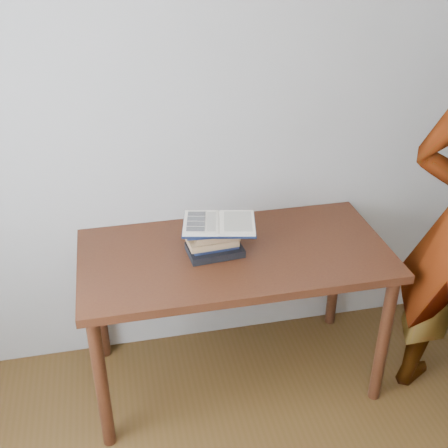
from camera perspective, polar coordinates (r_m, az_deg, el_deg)
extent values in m
cube|color=#A8A49E|center=(2.75, -2.56, 10.16)|extent=(3.50, 0.04, 2.60)
cube|color=#422210|center=(2.68, 1.12, -3.17)|extent=(1.47, 0.73, 0.04)
cylinder|color=#422210|center=(2.64, -12.34, -15.59)|extent=(0.06, 0.06, 0.75)
cylinder|color=#422210|center=(2.89, 15.88, -11.33)|extent=(0.06, 0.06, 0.75)
cylinder|color=#422210|center=(3.11, -12.61, -7.62)|extent=(0.06, 0.06, 0.75)
cylinder|color=#422210|center=(3.32, 11.26, -4.68)|extent=(0.06, 0.06, 0.75)
cube|color=black|center=(2.64, -0.94, -2.65)|extent=(0.27, 0.19, 0.04)
cube|color=#171A45|center=(2.63, -1.06, -1.95)|extent=(0.22, 0.14, 0.03)
cube|color=#A58355|center=(2.61, -1.29, -1.52)|extent=(0.24, 0.17, 0.03)
cube|color=#A58355|center=(2.60, -0.91, -0.86)|extent=(0.21, 0.15, 0.03)
cube|color=#171A45|center=(2.58, -1.45, -0.44)|extent=(0.23, 0.17, 0.03)
cube|color=black|center=(2.57, -0.50, -0.11)|extent=(0.37, 0.29, 0.01)
cube|color=beige|center=(2.56, -2.36, 0.11)|extent=(0.20, 0.25, 0.01)
cube|color=beige|center=(2.56, 1.35, 0.12)|extent=(0.20, 0.25, 0.01)
cylinder|color=beige|center=(2.56, -0.50, 0.09)|extent=(0.06, 0.22, 0.01)
cube|color=black|center=(2.62, -2.79, 1.05)|extent=(0.09, 0.05, 0.00)
cube|color=black|center=(2.58, -2.83, 0.55)|extent=(0.09, 0.05, 0.00)
cube|color=black|center=(2.54, -2.88, 0.04)|extent=(0.09, 0.05, 0.00)
cube|color=black|center=(2.50, -2.92, -0.50)|extent=(0.09, 0.05, 0.00)
cube|color=beige|center=(2.56, -1.29, 0.28)|extent=(0.08, 0.18, 0.00)
cube|color=beige|center=(2.56, 1.43, 0.29)|extent=(0.16, 0.21, 0.00)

